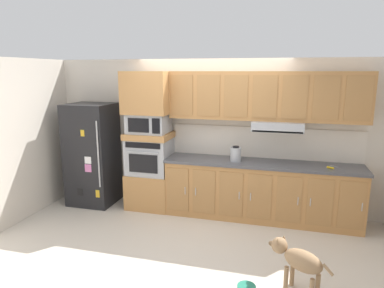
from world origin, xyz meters
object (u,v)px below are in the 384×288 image
at_px(screwdriver, 331,168).
at_px(electric_kettle, 236,154).
at_px(dog_food_bowl, 246,288).
at_px(refrigerator, 93,154).
at_px(dog, 298,259).
at_px(built_in_oven, 150,156).
at_px(microwave, 149,123).

bearing_deg(screwdriver, electric_kettle, 177.88).
bearing_deg(screwdriver, dog_food_bowl, -118.18).
bearing_deg(screwdriver, refrigerator, 179.54).
height_order(refrigerator, dog_food_bowl, refrigerator).
bearing_deg(electric_kettle, dog, -62.52).
distance_m(refrigerator, dog, 3.87).
relative_size(refrigerator, built_in_oven, 2.51).
distance_m(screwdriver, dog, 1.86).
xyz_separation_m(dog, dog_food_bowl, (-0.51, -0.13, -0.34)).
height_order(built_in_oven, electric_kettle, built_in_oven).
distance_m(built_in_oven, screwdriver, 2.85).
bearing_deg(dog_food_bowl, refrigerator, 147.25).
distance_m(refrigerator, electric_kettle, 2.51).
xyz_separation_m(built_in_oven, dog, (2.37, -1.80, -0.53)).
height_order(microwave, screwdriver, microwave).
relative_size(screwdriver, dog_food_bowl, 0.84).
height_order(screwdriver, dog, screwdriver).
bearing_deg(microwave, built_in_oven, 179.23).
bearing_deg(electric_kettle, microwave, 178.14).
bearing_deg(dog, refrigerator, 5.54).
height_order(screwdriver, electric_kettle, electric_kettle).
distance_m(microwave, electric_kettle, 1.52).
distance_m(refrigerator, screwdriver, 3.89).
bearing_deg(electric_kettle, screwdriver, -2.12).
xyz_separation_m(refrigerator, screwdriver, (3.89, -0.03, 0.05)).
distance_m(microwave, dog, 3.17).
relative_size(screwdriver, dog, 0.25).
distance_m(refrigerator, microwave, 1.20).
height_order(microwave, dog_food_bowl, microwave).
distance_m(screwdriver, dog_food_bowl, 2.27).
height_order(refrigerator, dog, refrigerator).
xyz_separation_m(built_in_oven, electric_kettle, (1.46, -0.05, 0.13)).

